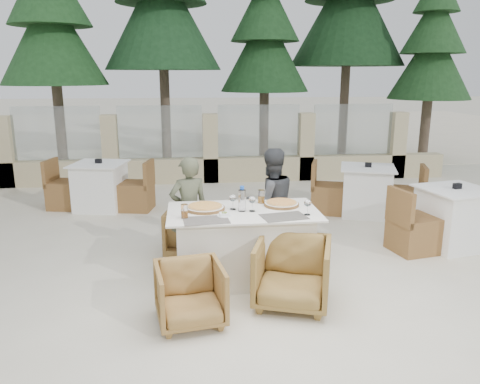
{
  "coord_description": "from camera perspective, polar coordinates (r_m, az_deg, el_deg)",
  "views": [
    {
      "loc": [
        -0.46,
        -4.71,
        2.18
      ],
      "look_at": [
        0.11,
        0.31,
        0.9
      ],
      "focal_mm": 35.0,
      "sensor_mm": 36.0,
      "label": 1
    }
  ],
  "objects": [
    {
      "name": "placemat_near_right",
      "position": [
        4.78,
        5.38,
        -3.01
      ],
      "size": [
        0.5,
        0.38,
        0.0
      ],
      "primitive_type": "cube",
      "rotation": [
        0.0,
        0.0,
        0.18
      ],
      "color": "#5B564E",
      "rests_on": "dining_table"
    },
    {
      "name": "bg_table_b",
      "position": [
        7.65,
        15.16,
        0.13
      ],
      "size": [
        1.82,
        1.31,
        0.77
      ],
      "primitive_type": null,
      "rotation": [
        0.0,
        0.0,
        -0.33
      ],
      "color": "white",
      "rests_on": "ground"
    },
    {
      "name": "wine_glass_centre",
      "position": [
        4.99,
        -0.88,
        -1.12
      ],
      "size": [
        0.09,
        0.09,
        0.18
      ],
      "primitive_type": null,
      "rotation": [
        0.0,
        0.0,
        0.21
      ],
      "color": "white",
      "rests_on": "dining_table"
    },
    {
      "name": "dining_table",
      "position": [
        5.09,
        0.38,
        -6.46
      ],
      "size": [
        1.6,
        0.9,
        0.77
      ],
      "primitive_type": null,
      "color": "white",
      "rests_on": "ground"
    },
    {
      "name": "pine_mid_left",
      "position": [
        12.27,
        -9.45,
        19.03
      ],
      "size": [
        2.86,
        2.86,
        6.5
      ],
      "primitive_type": "cone",
      "color": "#1C4422",
      "rests_on": "ground"
    },
    {
      "name": "ground",
      "position": [
        5.22,
        -0.78,
        -10.51
      ],
      "size": [
        80.0,
        80.0,
        0.0
      ],
      "primitive_type": "plane",
      "color": "beige",
      "rests_on": "ground"
    },
    {
      "name": "bg_table_c",
      "position": [
        6.61,
        24.59,
        -2.87
      ],
      "size": [
        1.77,
        1.12,
        0.77
      ],
      "primitive_type": null,
      "rotation": [
        0.0,
        0.0,
        0.2
      ],
      "color": "white",
      "rests_on": "ground"
    },
    {
      "name": "armchair_near_left",
      "position": [
        4.29,
        -6.09,
        -12.26
      ],
      "size": [
        0.67,
        0.69,
        0.55
      ],
      "primitive_type": "imported",
      "rotation": [
        0.0,
        0.0,
        0.16
      ],
      "color": "olive",
      "rests_on": "ground"
    },
    {
      "name": "diner_left",
      "position": [
        5.51,
        -6.24,
        -2.2
      ],
      "size": [
        0.53,
        0.42,
        1.27
      ],
      "primitive_type": "imported",
      "rotation": [
        0.0,
        0.0,
        3.43
      ],
      "color": "#4F543D",
      "rests_on": "ground"
    },
    {
      "name": "pizza_right",
      "position": [
        5.17,
        5.07,
        -1.4
      ],
      "size": [
        0.41,
        0.41,
        0.05
      ],
      "primitive_type": "cylinder",
      "rotation": [
        0.0,
        0.0,
        -0.07
      ],
      "color": "#C75B1B",
      "rests_on": "dining_table"
    },
    {
      "name": "pine_far_right",
      "position": [
        12.7,
        22.2,
        13.51
      ],
      "size": [
        1.98,
        1.98,
        4.5
      ],
      "primitive_type": "cone",
      "color": "#224C22",
      "rests_on": "ground"
    },
    {
      "name": "bg_table_a",
      "position": [
        8.03,
        -16.66,
        0.69
      ],
      "size": [
        1.77,
        1.13,
        0.77
      ],
      "primitive_type": null,
      "rotation": [
        0.0,
        0.0,
        -0.2
      ],
      "color": "white",
      "rests_on": "ground"
    },
    {
      "name": "pine_mid_right",
      "position": [
        13.28,
        13.05,
        19.14
      ],
      "size": [
        2.99,
        2.99,
        6.8
      ],
      "primitive_type": "cone",
      "color": "#183B1C",
      "rests_on": "ground"
    },
    {
      "name": "sand_patch",
      "position": [
        18.85,
        -5.04,
        7.53
      ],
      "size": [
        30.0,
        16.0,
        0.01
      ],
      "primitive_type": "cube",
      "color": "#FAECCC",
      "rests_on": "ground"
    },
    {
      "name": "pizza_left",
      "position": [
        5.02,
        -4.28,
        -1.85
      ],
      "size": [
        0.52,
        0.52,
        0.05
      ],
      "primitive_type": "cylinder",
      "rotation": [
        0.0,
        0.0,
        -0.26
      ],
      "color": "orange",
      "rests_on": "dining_table"
    },
    {
      "name": "water_bottle",
      "position": [
        4.92,
        0.26,
        -0.81
      ],
      "size": [
        0.09,
        0.09,
        0.27
      ],
      "primitive_type": "cylinder",
      "rotation": [
        0.0,
        0.0,
        0.2
      ],
      "color": "#C1E1FE",
      "rests_on": "dining_table"
    },
    {
      "name": "olive_dish",
      "position": [
        4.78,
        -1.92,
        -2.7
      ],
      "size": [
        0.11,
        0.11,
        0.04
      ],
      "primitive_type": null,
      "rotation": [
        0.0,
        0.0,
        0.02
      ],
      "color": "white",
      "rests_on": "dining_table"
    },
    {
      "name": "pine_centre",
      "position": [
        12.08,
        3.02,
        15.71
      ],
      "size": [
        2.2,
        2.2,
        5.0
      ],
      "primitive_type": "cone",
      "color": "#1E4620",
      "rests_on": "ground"
    },
    {
      "name": "pine_far_left",
      "position": [
        12.12,
        -21.83,
        15.94
      ],
      "size": [
        2.42,
        2.42,
        5.5
      ],
      "primitive_type": "cone",
      "color": "#224F23",
      "rests_on": "ground"
    },
    {
      "name": "beer_glass_right",
      "position": [
        5.24,
        2.6,
        -0.56
      ],
      "size": [
        0.09,
        0.09,
        0.15
      ],
      "primitive_type": "cylinder",
      "rotation": [
        0.0,
        0.0,
        -0.15
      ],
      "color": "#C27A1B",
      "rests_on": "dining_table"
    },
    {
      "name": "armchair_near_right",
      "position": [
        4.59,
        6.4,
        -9.75
      ],
      "size": [
        0.89,
        0.9,
        0.65
      ],
      "primitive_type": "imported",
      "rotation": [
        0.0,
        0.0,
        -0.32
      ],
      "color": "olive",
      "rests_on": "ground"
    },
    {
      "name": "armchair_far_left",
      "position": [
        5.81,
        -5.58,
        -4.74
      ],
      "size": [
        0.77,
        0.78,
        0.6
      ],
      "primitive_type": "imported",
      "rotation": [
        0.0,
        0.0,
        2.93
      ],
      "color": "olive",
      "rests_on": "ground"
    },
    {
      "name": "placemat_near_left",
      "position": [
        4.65,
        -4.15,
        -3.45
      ],
      "size": [
        0.47,
        0.33,
        0.0
      ],
      "primitive_type": "cube",
      "rotation": [
        0.0,
        0.0,
        0.08
      ],
      "color": "#625B54",
      "rests_on": "dining_table"
    },
    {
      "name": "armchair_far_right",
      "position": [
        5.98,
        2.63,
        -4.04
      ],
      "size": [
        0.81,
        0.82,
        0.62
      ],
      "primitive_type": "imported",
      "rotation": [
        0.0,
        0.0,
        3.38
      ],
      "color": "olive",
      "rests_on": "ground"
    },
    {
      "name": "beer_glass_left",
      "position": [
        4.73,
        -6.78,
        -2.34
      ],
      "size": [
        0.08,
        0.08,
        0.14
      ],
      "primitive_type": "cylinder",
      "rotation": [
        0.0,
        0.0,
        0.09
      ],
      "color": "#CA6F1C",
      "rests_on": "dining_table"
    },
    {
      "name": "wine_glass_corner",
      "position": [
        4.85,
        8.24,
        -1.74
      ],
      "size": [
        0.09,
        0.09,
        0.18
      ],
      "primitive_type": null,
      "rotation": [
        0.0,
        0.0,
        -0.21
      ],
      "color": "silver",
      "rests_on": "dining_table"
    },
    {
      "name": "wine_glass_near",
      "position": [
        4.92,
        1.49,
        -1.35
      ],
      "size": [
        0.09,
        0.09,
        0.18
      ],
      "primitive_type": null,
      "rotation": [
        0.0,
        0.0,
        0.3
      ],
      "color": "white",
      "rests_on": "dining_table"
    },
    {
      "name": "diner_right",
      "position": [
        5.64,
        3.75,
        -1.37
      ],
      "size": [
        0.76,
        0.65,
        1.34
      ],
      "primitive_type": "imported",
      "rotation": [
        0.0,
        0.0,
        3.39
      ],
      "color": "#3C3E41",
      "rests_on": "ground"
    },
    {
      "name": "perimeter_wall_far",
      "position": [
        9.63,
        -3.64,
        5.94
      ],
      "size": [
        10.0,
        0.34,
        1.6
      ],
      "primitive_type": null,
      "color": "beige",
      "rests_on": "ground"
    }
  ]
}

